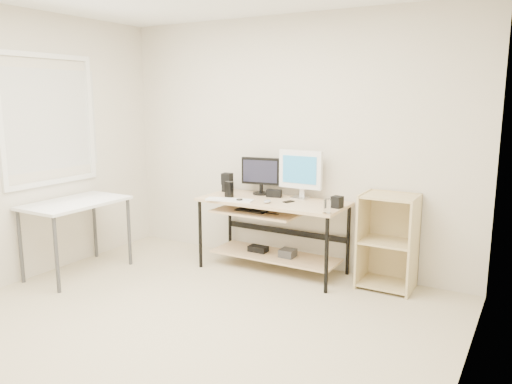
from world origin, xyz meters
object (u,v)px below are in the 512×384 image
object	(u,v)px
desk	(271,220)
shelf_unit	(389,240)
white_imac	(300,171)
audio_controller	(229,189)
side_table	(76,209)
black_monitor	(261,173)

from	to	relation	value
desk	shelf_unit	distance (m)	1.19
white_imac	audio_controller	world-z (taller)	white_imac
side_table	desk	bearing A→B (deg)	32.65
shelf_unit	black_monitor	xyz separation A→B (m)	(-1.40, 0.04, 0.52)
side_table	audio_controller	world-z (taller)	audio_controller
desk	white_imac	size ratio (longest dim) A/B	3.02
side_table	black_monitor	distance (m)	1.93
audio_controller	black_monitor	bearing A→B (deg)	63.28
side_table	black_monitor	world-z (taller)	black_monitor
desk	side_table	bearing A→B (deg)	-147.35
shelf_unit	audio_controller	bearing A→B (deg)	-170.71
white_imac	black_monitor	bearing A→B (deg)	-179.83
desk	black_monitor	distance (m)	0.53
side_table	white_imac	distance (m)	2.30
shelf_unit	white_imac	bearing A→B (deg)	177.52
side_table	white_imac	xyz separation A→B (m)	(1.88, 1.26, 0.37)
desk	shelf_unit	world-z (taller)	shelf_unit
shelf_unit	white_imac	size ratio (longest dim) A/B	1.81
side_table	white_imac	size ratio (longest dim) A/B	2.01
side_table	audio_controller	xyz separation A→B (m)	(1.21, 0.96, 0.16)
desk	white_imac	distance (m)	0.59
shelf_unit	black_monitor	bearing A→B (deg)	178.38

